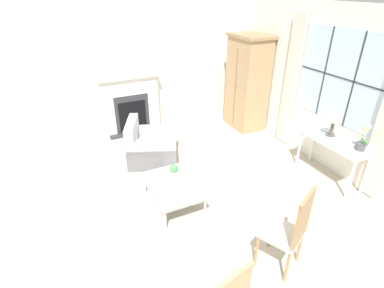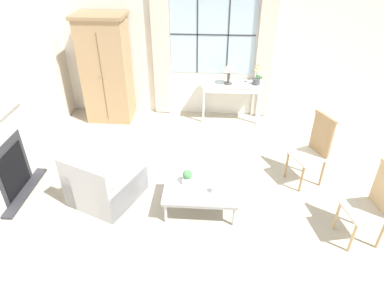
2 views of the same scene
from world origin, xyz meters
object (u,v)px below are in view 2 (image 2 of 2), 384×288
Objects in this scene: potted_orchid at (257,76)px; fireplace at (1,152)px; side_chair_wooden at (315,146)px; coffee_table at (201,190)px; accent_chair_wooden at (374,201)px; armchair_upholstered at (105,183)px; armoire at (106,69)px; potted_plant_small at (187,176)px; pillar_candle at (215,189)px; table_lamp at (229,68)px; console_table at (232,88)px.

fireplace is at bearing -145.87° from potted_orchid.
side_chair_wooden is 1.11× the size of coffee_table.
side_chair_wooden reaches higher than accent_chair_wooden.
armoire is at bearing 103.24° from armchair_upholstered.
side_chair_wooden is 5.62× the size of potted_plant_small.
accent_chair_wooden is 7.71× the size of pillar_candle.
table_lamp is 2.73m from potted_plant_small.
table_lamp is at bearing -177.61° from potted_orchid.
side_chair_wooden is (0.72, -1.94, -0.34)m from potted_orchid.
fireplace is 1.91× the size of side_chair_wooden.
potted_orchid is 2.10m from side_chair_wooden.
side_chair_wooden is at bearing -27.12° from armoire.
accent_chair_wooden is at bearing -10.78° from coffee_table.
armchair_upholstered is at bearing -125.00° from table_lamp.
accent_chair_wooden is (0.45, -1.17, -0.02)m from side_chair_wooden.
console_table is 2.81× the size of table_lamp.
armchair_upholstered is (1.44, -0.03, -0.46)m from fireplace.
potted_orchid is 3.57m from armchair_upholstered.
console_table is 2.85m from pillar_candle.
pillar_candle is at bearing -26.76° from potted_plant_small.
table_lamp is 0.37× the size of side_chair_wooden.
potted_orchid is at bearing 66.24° from potted_plant_small.
table_lamp reaches higher than armchair_upholstered.
coffee_table is 7.18× the size of pillar_candle.
potted_orchid reaches higher than table_lamp.
coffee_table is at bearing 153.65° from pillar_candle.
armoire is 2.06× the size of coffee_table.
armoire reaches higher than potted_orchid.
table_lamp is at bearing 119.02° from accent_chair_wooden.
potted_plant_small is at bearing 152.84° from coffee_table.
armchair_upholstered is 1.22m from potted_plant_small.
console_table is (2.48, 0.08, -0.35)m from armoire.
table_lamp is at bearing 123.41° from side_chair_wooden.
potted_plant_small is at bearing -104.61° from console_table.
potted_orchid is 2.16× the size of potted_plant_small.
pillar_candle reaches higher than coffee_table.
fireplace is 4.99m from accent_chair_wooden.
console_table is 3.53m from accent_chair_wooden.
armoire is 1.76× the size of console_table.
armoire is 10.41× the size of potted_plant_small.
armchair_upholstered is at bearing -1.11° from fireplace.
armoire is (0.85, 2.50, 0.32)m from fireplace.
potted_plant_small is (-0.20, 0.10, 0.14)m from coffee_table.
table_lamp is 3.57m from accent_chair_wooden.
console_table is 1.17× the size of coffee_table.
armoire is 2.51m from console_table.
fireplace is at bearing 178.89° from armchair_upholstered.
coffee_table is at bearing -4.65° from armchair_upholstered.
accent_chair_wooden is 5.42× the size of potted_plant_small.
potted_plant_small is (-0.60, -2.59, -0.64)m from table_lamp.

